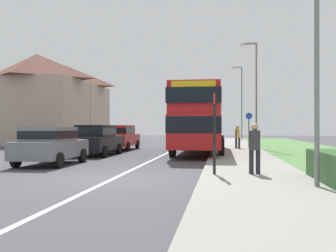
# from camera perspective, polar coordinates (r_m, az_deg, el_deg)

# --- Properties ---
(ground_plane) EXTENTS (120.00, 120.00, 0.00)m
(ground_plane) POSITION_cam_1_polar(r_m,az_deg,el_deg) (11.49, -8.38, -7.92)
(ground_plane) COLOR #424247
(lane_marking_centre) EXTENTS (0.14, 60.00, 0.01)m
(lane_marking_centre) POSITION_cam_1_polar(r_m,az_deg,el_deg) (19.26, -1.61, -4.77)
(lane_marking_centre) COLOR silver
(lane_marking_centre) RESTS_ON ground_plane
(pavement_near_side) EXTENTS (3.20, 68.00, 0.12)m
(pavement_near_side) POSITION_cam_1_polar(r_m,az_deg,el_deg) (17.02, 11.36, -5.19)
(pavement_near_side) COLOR gray
(pavement_near_side) RESTS_ON ground_plane
(double_decker_bus) EXTENTS (2.80, 10.81, 3.70)m
(double_decker_bus) POSITION_cam_1_polar(r_m,az_deg,el_deg) (22.44, 4.82, 1.35)
(double_decker_bus) COLOR red
(double_decker_bus) RESTS_ON ground_plane
(parked_car_grey) EXTENTS (1.93, 3.92, 1.55)m
(parked_car_grey) POSITION_cam_1_polar(r_m,az_deg,el_deg) (16.28, -17.19, -2.58)
(parked_car_grey) COLOR slate
(parked_car_grey) RESTS_ON ground_plane
(parked_car_black) EXTENTS (1.89, 4.48, 1.66)m
(parked_car_black) POSITION_cam_1_polar(r_m,az_deg,el_deg) (21.02, -10.63, -1.90)
(parked_car_black) COLOR black
(parked_car_black) RESTS_ON ground_plane
(parked_car_red) EXTENTS (1.96, 4.53, 1.67)m
(parked_car_red) POSITION_cam_1_polar(r_m,az_deg,el_deg) (25.96, -7.25, -1.56)
(parked_car_red) COLOR #B21E1E
(parked_car_red) RESTS_ON ground_plane
(pedestrian_at_stop) EXTENTS (0.34, 0.34, 1.67)m
(pedestrian_at_stop) POSITION_cam_1_polar(r_m,az_deg,el_deg) (11.90, 12.87, -2.93)
(pedestrian_at_stop) COLOR #23232D
(pedestrian_at_stop) RESTS_ON ground_plane
(pedestrian_walking_away) EXTENTS (0.34, 0.34, 1.67)m
(pedestrian_walking_away) POSITION_cam_1_polar(r_m,az_deg,el_deg) (25.93, 10.41, -1.43)
(pedestrian_walking_away) COLOR #23232D
(pedestrian_walking_away) RESTS_ON ground_plane
(bus_stop_sign) EXTENTS (0.09, 0.52, 2.60)m
(bus_stop_sign) POSITION_cam_1_polar(r_m,az_deg,el_deg) (11.63, 6.97, -0.22)
(bus_stop_sign) COLOR black
(bus_stop_sign) RESTS_ON ground_plane
(cycle_route_sign) EXTENTS (0.44, 0.08, 2.52)m
(cycle_route_sign) POSITION_cam_1_polar(r_m,az_deg,el_deg) (26.17, 12.05, -0.43)
(cycle_route_sign) COLOR slate
(cycle_route_sign) RESTS_ON ground_plane
(street_lamp_mid) EXTENTS (1.14, 0.20, 7.31)m
(street_lamp_mid) POSITION_cam_1_polar(r_m,az_deg,el_deg) (26.71, 12.89, 5.54)
(street_lamp_mid) COLOR slate
(street_lamp_mid) RESTS_ON ground_plane
(street_lamp_far) EXTENTS (1.14, 0.20, 7.90)m
(street_lamp_far) POSITION_cam_1_polar(r_m,az_deg,el_deg) (40.76, 10.86, 4.00)
(street_lamp_far) COLOR slate
(street_lamp_far) RESTS_ON ground_plane
(house_terrace_far_side) EXTENTS (7.67, 12.55, 8.02)m
(house_terrace_far_side) POSITION_cam_1_polar(r_m,az_deg,el_deg) (38.47, -16.97, 3.52)
(house_terrace_far_side) COLOR tan
(house_terrace_far_side) RESTS_ON ground_plane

